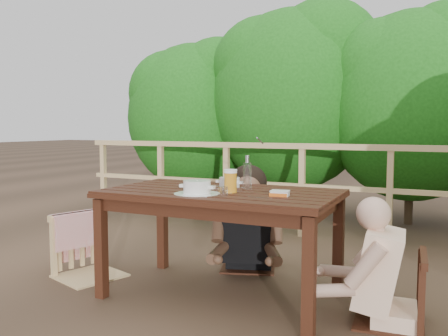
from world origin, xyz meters
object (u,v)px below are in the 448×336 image
at_px(chair_far, 249,216).
at_px(soup_near, 197,188).
at_px(tumbler, 223,192).
at_px(bottle, 247,173).
at_px(diner_right, 397,221).
at_px(table, 221,244).
at_px(soup_far, 229,183).
at_px(woman, 250,189).
at_px(chair_left, 89,219).
at_px(chair_right, 391,255).
at_px(butter_tub, 280,194).
at_px(beer_glass, 231,182).

distance_m(chair_far, soup_near, 0.97).
xyz_separation_m(soup_near, tumbler, (0.20, -0.01, -0.01)).
xyz_separation_m(bottle, tumbler, (-0.02, -0.35, -0.09)).
bearing_deg(diner_right, table, 87.27).
height_order(chair_far, soup_far, chair_far).
bearing_deg(diner_right, woman, 56.70).
distance_m(table, bottle, 0.53).
height_order(chair_left, bottle, bottle).
height_order(chair_far, woman, woman).
bearing_deg(tumbler, table, 119.06).
bearing_deg(bottle, chair_right, -5.42).
relative_size(woman, soup_near, 4.40).
bearing_deg(bottle, butter_tub, -33.30).
distance_m(soup_far, bottle, 0.20).
bearing_deg(bottle, beer_glass, -102.42).
relative_size(soup_far, beer_glass, 1.49).
xyz_separation_m(soup_near, bottle, (0.22, 0.33, 0.08)).
distance_m(diner_right, tumbler, 1.07).
distance_m(woman, soup_near, 0.94).
bearing_deg(woman, table, 77.80).
bearing_deg(soup_far, bottle, -23.00).
height_order(table, woman, woman).
xyz_separation_m(woman, soup_far, (0.06, -0.53, 0.11)).
relative_size(table, soup_near, 5.21).
relative_size(woman, soup_far, 5.32).
height_order(bottle, tumbler, bottle).
xyz_separation_m(woman, soup_near, (0.01, -0.93, 0.11)).
bearing_deg(butter_tub, table, 161.76).
relative_size(diner_right, tumbler, 17.21).
height_order(chair_right, bottle, bottle).
xyz_separation_m(soup_near, butter_tub, (0.53, 0.13, -0.03)).
relative_size(chair_far, woman, 0.66).
bearing_deg(soup_far, tumbler, -70.29).
xyz_separation_m(woman, butter_tub, (0.54, -0.80, 0.09)).
bearing_deg(bottle, chair_left, -171.53).
bearing_deg(tumbler, chair_left, 172.83).
xyz_separation_m(table, butter_tub, (0.46, -0.09, 0.39)).
height_order(table, tumbler, tumbler).
distance_m(chair_right, butter_tub, 0.76).
relative_size(table, bottle, 6.25).
bearing_deg(soup_near, table, 72.03).
bearing_deg(woman, chair_left, 18.60).
relative_size(diner_right, beer_glass, 7.43).
distance_m(chair_right, tumbler, 1.09).
xyz_separation_m(chair_left, diner_right, (2.27, 0.10, 0.16)).
xyz_separation_m(chair_right, tumbler, (-1.00, -0.25, 0.35)).
relative_size(chair_far, chair_right, 1.06).
relative_size(beer_glass, tumbler, 2.32).
relative_size(chair_left, chair_right, 1.11).
relative_size(woman, tumbler, 18.34).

